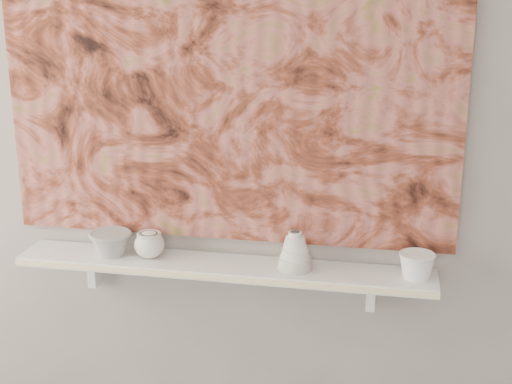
% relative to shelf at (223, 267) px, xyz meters
% --- Properties ---
extents(wall_back, '(3.60, 0.00, 3.60)m').
position_rel_shelf_xyz_m(wall_back, '(0.00, 0.09, 0.44)').
color(wall_back, gray).
rests_on(wall_back, floor).
extents(shelf, '(1.40, 0.18, 0.03)m').
position_rel_shelf_xyz_m(shelf, '(0.00, 0.00, 0.00)').
color(shelf, white).
rests_on(shelf, wall_back).
extents(shelf_stripe, '(1.40, 0.01, 0.02)m').
position_rel_shelf_xyz_m(shelf_stripe, '(0.00, -0.09, 0.00)').
color(shelf_stripe, beige).
rests_on(shelf_stripe, shelf).
extents(bracket_left, '(0.03, 0.06, 0.12)m').
position_rel_shelf_xyz_m(bracket_left, '(-0.49, 0.06, -0.07)').
color(bracket_left, white).
rests_on(bracket_left, wall_back).
extents(bracket_right, '(0.03, 0.06, 0.12)m').
position_rel_shelf_xyz_m(bracket_right, '(0.49, 0.06, -0.07)').
color(bracket_right, white).
rests_on(bracket_right, wall_back).
extents(painting, '(1.50, 0.02, 1.10)m').
position_rel_shelf_xyz_m(painting, '(0.00, 0.08, 0.62)').
color(painting, brown).
rests_on(painting, wall_back).
extents(house_motif, '(0.09, 0.00, 0.08)m').
position_rel_shelf_xyz_m(house_motif, '(0.45, 0.07, 0.32)').
color(house_motif, black).
rests_on(house_motif, painting).
extents(bowl_grey, '(0.18, 0.18, 0.08)m').
position_rel_shelf_xyz_m(bowl_grey, '(-0.39, 0.00, 0.06)').
color(bowl_grey, gray).
rests_on(bowl_grey, shelf).
extents(cup_cream, '(0.13, 0.13, 0.09)m').
position_rel_shelf_xyz_m(cup_cream, '(-0.25, 0.00, 0.06)').
color(cup_cream, beige).
rests_on(cup_cream, shelf).
extents(bell_vessel, '(0.15, 0.15, 0.13)m').
position_rel_shelf_xyz_m(bell_vessel, '(0.24, 0.00, 0.08)').
color(bell_vessel, silver).
rests_on(bell_vessel, shelf).
extents(bowl_white, '(0.14, 0.14, 0.08)m').
position_rel_shelf_xyz_m(bowl_white, '(0.63, 0.00, 0.06)').
color(bowl_white, silver).
rests_on(bowl_white, shelf).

